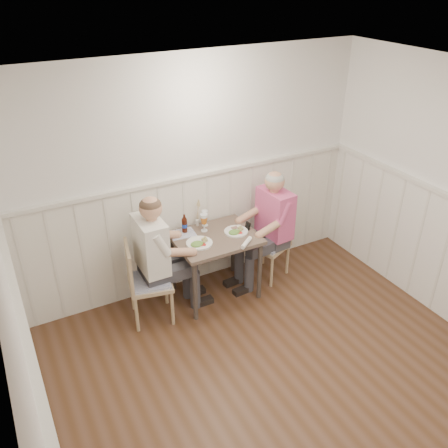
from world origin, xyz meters
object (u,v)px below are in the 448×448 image
object	(u,v)px
dining_table	(215,245)
man_in_pink	(271,234)
grass_vase	(197,213)
chair_right	(271,240)
chair_left	(144,280)
beer_bottle	(185,224)
diner_cream	(157,267)

from	to	relation	value
dining_table	man_in_pink	bearing A→B (deg)	-0.12
man_in_pink	grass_vase	distance (m)	0.90
dining_table	chair_right	xyz separation A→B (m)	(0.76, 0.05, -0.18)
chair_left	beer_bottle	xyz separation A→B (m)	(0.58, 0.27, 0.36)
dining_table	grass_vase	xyz separation A→B (m)	(-0.06, 0.31, 0.25)
man_in_pink	grass_vase	world-z (taller)	man_in_pink
grass_vase	chair_left	bearing A→B (deg)	-155.68
chair_right	beer_bottle	distance (m)	1.10
man_in_pink	diner_cream	distance (m)	1.40
chair_right	beer_bottle	bearing A→B (deg)	169.79
beer_bottle	grass_vase	bearing A→B (deg)	21.52
dining_table	diner_cream	distance (m)	0.69
beer_bottle	grass_vase	distance (m)	0.21
dining_table	beer_bottle	xyz separation A→B (m)	(-0.25, 0.24, 0.20)
man_in_pink	diner_cream	size ratio (longest dim) A/B	0.98
diner_cream	grass_vase	xyz separation A→B (m)	(0.62, 0.32, 0.31)
chair_left	diner_cream	world-z (taller)	diner_cream
chair_left	beer_bottle	size ratio (longest dim) A/B	4.21
chair_left	beer_bottle	bearing A→B (deg)	25.18
chair_right	beer_bottle	size ratio (longest dim) A/B	4.00
man_in_pink	grass_vase	size ratio (longest dim) A/B	4.13
chair_left	chair_right	bearing A→B (deg)	3.31
chair_left	dining_table	bearing A→B (deg)	2.57
dining_table	chair_right	bearing A→B (deg)	4.12
chair_right	beer_bottle	xyz separation A→B (m)	(-1.01, 0.18, 0.38)
grass_vase	beer_bottle	bearing A→B (deg)	-158.48
beer_bottle	man_in_pink	bearing A→B (deg)	-13.85
chair_right	grass_vase	world-z (taller)	grass_vase
dining_table	chair_right	world-z (taller)	chair_right
chair_right	diner_cream	distance (m)	1.45
dining_table	diner_cream	xyz separation A→B (m)	(-0.68, -0.01, -0.06)
grass_vase	man_in_pink	bearing A→B (deg)	-21.73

